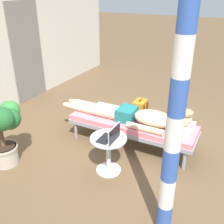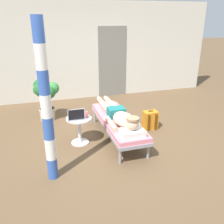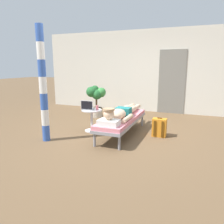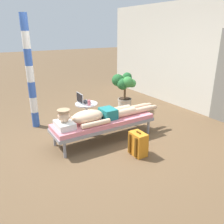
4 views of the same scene
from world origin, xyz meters
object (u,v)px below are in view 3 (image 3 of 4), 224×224
(laptop, at_px, (88,107))
(person_reclining, at_px, (120,113))
(lounge_chair, at_px, (122,120))
(drink_glass, at_px, (97,108))
(potted_plant, at_px, (96,97))
(backpack, at_px, (159,128))
(porch_post, at_px, (43,85))
(side_table, at_px, (92,116))

(laptop, bearing_deg, person_reclining, -4.28)
(lounge_chair, distance_m, person_reclining, 0.20)
(drink_glass, relative_size, potted_plant, 0.12)
(backpack, height_order, porch_post, porch_post)
(lounge_chair, xyz_separation_m, drink_glass, (-0.61, 0.00, 0.23))
(side_table, bearing_deg, potted_plant, 111.33)
(side_table, xyz_separation_m, porch_post, (-0.59, -0.96, 0.80))
(backpack, bearing_deg, drink_glass, -172.13)
(laptop, bearing_deg, drink_glass, 12.46)
(person_reclining, distance_m, backpack, 0.92)
(laptop, relative_size, porch_post, 0.13)
(potted_plant, bearing_deg, porch_post, -91.56)
(lounge_chair, bearing_deg, potted_plant, 133.66)
(backpack, bearing_deg, laptop, -171.53)
(drink_glass, xyz_separation_m, potted_plant, (-0.67, 1.34, 0.03))
(potted_plant, xyz_separation_m, porch_post, (-0.06, -2.29, 0.55))
(drink_glass, bearing_deg, laptop, -167.54)
(person_reclining, bearing_deg, potted_plant, 131.52)
(lounge_chair, xyz_separation_m, porch_post, (-1.35, -0.95, 0.81))
(lounge_chair, relative_size, drink_glass, 17.82)
(side_table, bearing_deg, backpack, 6.95)
(backpack, bearing_deg, side_table, -173.05)
(lounge_chair, relative_size, porch_post, 0.86)
(lounge_chair, bearing_deg, porch_post, -144.85)
(drink_glass, bearing_deg, person_reclining, -10.00)
(laptop, height_order, backpack, laptop)
(drink_glass, xyz_separation_m, backpack, (1.42, 0.20, -0.38))
(laptop, distance_m, porch_post, 1.19)
(laptop, xyz_separation_m, porch_post, (-0.53, -0.91, 0.58))
(person_reclining, bearing_deg, drink_glass, 170.00)
(potted_plant, bearing_deg, lounge_chair, -46.34)
(drink_glass, distance_m, backpack, 1.48)
(lounge_chair, xyz_separation_m, backpack, (0.81, 0.20, -0.15))
(laptop, distance_m, potted_plant, 1.46)
(side_table, height_order, backpack, side_table)
(lounge_chair, height_order, person_reclining, person_reclining)
(drink_glass, bearing_deg, potted_plant, 116.60)
(side_table, relative_size, porch_post, 0.23)
(person_reclining, height_order, porch_post, porch_post)
(lounge_chair, height_order, backpack, backpack)
(person_reclining, bearing_deg, porch_post, -147.94)
(backpack, xyz_separation_m, porch_post, (-2.16, -1.15, 0.96))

